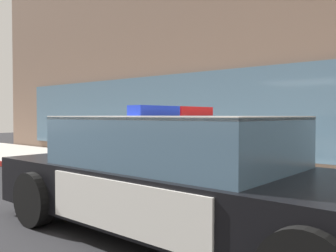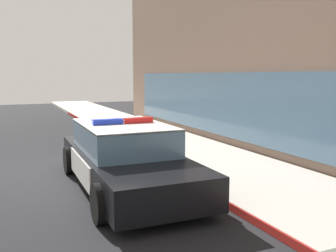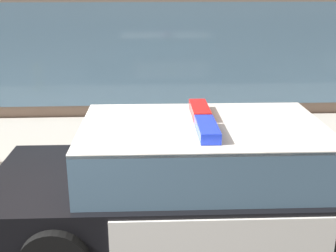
# 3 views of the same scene
# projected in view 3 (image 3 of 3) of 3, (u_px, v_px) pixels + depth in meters

# --- Properties ---
(sidewalk) EXTENTS (48.00, 3.03, 0.15)m
(sidewalk) POSITION_uv_depth(u_px,v_px,m) (85.00, 146.00, 7.71)
(sidewalk) COLOR #B2ADA3
(sidewalk) RESTS_ON ground
(curb_red_paint) EXTENTS (28.80, 0.04, 0.14)m
(curb_red_paint) POSITION_uv_depth(u_px,v_px,m) (72.00, 183.00, 6.26)
(curb_red_paint) COLOR maroon
(curb_red_paint) RESTS_ON ground
(police_cruiser) EXTENTS (5.17, 2.16, 1.49)m
(police_cruiser) POSITION_uv_depth(u_px,v_px,m) (214.00, 182.00, 4.93)
(police_cruiser) COLOR black
(police_cruiser) RESTS_ON ground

